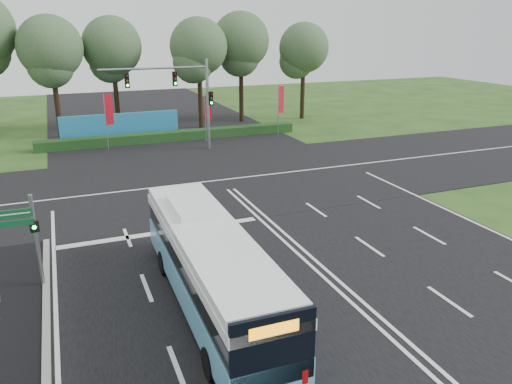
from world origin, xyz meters
TOP-DOWN VIEW (x-y plane):
  - ground at (0.00, 0.00)m, footprint 120.00×120.00m
  - road_main at (0.00, 0.00)m, footprint 20.00×120.00m
  - road_cross at (0.00, 12.00)m, footprint 120.00×14.00m
  - kerb_strip at (-10.10, -3.00)m, footprint 0.25×18.00m
  - city_bus at (-4.71, -2.23)m, footprint 2.48×11.05m
  - pedestrian_signal at (-10.20, 1.63)m, footprint 0.33×0.43m
  - banner_flag_left at (-5.26, 23.31)m, footprint 0.65×0.07m
  - banner_flag_mid at (2.76, 23.16)m, footprint 0.56×0.24m
  - banner_flag_right at (9.42, 23.19)m, footprint 0.64×0.24m
  - traffic_light_gantry at (0.21, 20.50)m, footprint 8.41×0.28m
  - hedge at (0.00, 24.50)m, footprint 22.00×1.20m
  - blue_hoarding at (-4.00, 27.00)m, footprint 10.00×0.30m
  - eucalyptus_row at (-6.10, 30.21)m, footprint 42.37×7.85m

SIDE VIEW (x-z plane):
  - ground at x=0.00m, z-range 0.00..0.00m
  - road_main at x=0.00m, z-range 0.00..0.04m
  - road_cross at x=0.00m, z-range 0.00..0.05m
  - kerb_strip at x=-10.10m, z-range 0.00..0.12m
  - hedge at x=0.00m, z-range 0.00..0.80m
  - blue_hoarding at x=-4.00m, z-range 0.00..2.20m
  - city_bus at x=-4.71m, z-range 0.01..3.18m
  - pedestrian_signal at x=-10.20m, z-range 0.17..3.84m
  - banner_flag_mid at x=2.76m, z-range 0.63..4.61m
  - banner_flag_left at x=-5.26m, z-range 0.68..5.10m
  - banner_flag_right at x=9.42m, z-range 0.68..5.12m
  - traffic_light_gantry at x=0.21m, z-range 1.16..8.16m
  - eucalyptus_row at x=-6.10m, z-range 1.86..14.70m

